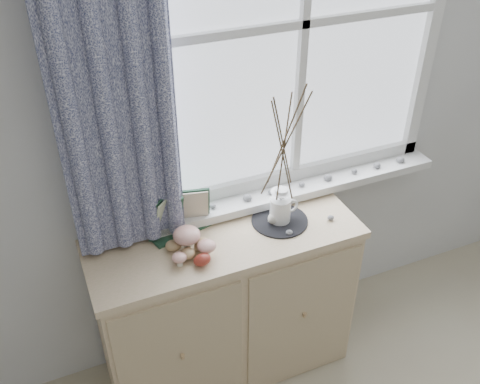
% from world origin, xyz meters
% --- Properties ---
extents(sideboard, '(1.20, 0.45, 0.85)m').
position_xyz_m(sideboard, '(-0.15, 1.75, 0.43)').
color(sideboard, beige).
rests_on(sideboard, ground).
extents(botanical_book, '(0.33, 0.20, 0.22)m').
position_xyz_m(botanical_book, '(-0.32, 1.83, 0.96)').
color(botanical_book, '#1E402B').
rests_on(botanical_book, sideboard).
extents(toadstool_cluster, '(0.19, 0.17, 0.11)m').
position_xyz_m(toadstool_cluster, '(-0.32, 1.71, 0.91)').
color(toadstool_cluster, silver).
rests_on(toadstool_cluster, sideboard).
extents(wooden_eggs, '(0.17, 0.18, 0.07)m').
position_xyz_m(wooden_eggs, '(-0.32, 1.69, 0.88)').
color(wooden_eggs, tan).
rests_on(wooden_eggs, sideboard).
extents(songbird_figurine, '(0.15, 0.10, 0.07)m').
position_xyz_m(songbird_figurine, '(0.10, 1.76, 0.89)').
color(songbird_figurine, silver).
rests_on(songbird_figurine, sideboard).
extents(crocheted_doily, '(0.25, 0.25, 0.01)m').
position_xyz_m(crocheted_doily, '(0.11, 1.76, 0.85)').
color(crocheted_doily, black).
rests_on(crocheted_doily, sideboard).
extents(twig_pitcher, '(0.28, 0.28, 0.70)m').
position_xyz_m(twig_pitcher, '(0.11, 1.76, 1.25)').
color(twig_pitcher, white).
rests_on(twig_pitcher, crocheted_doily).
extents(sideboard_pebbles, '(0.33, 0.23, 0.02)m').
position_xyz_m(sideboard_pebbles, '(0.15, 1.75, 0.86)').
color(sideboard_pebbles, gray).
rests_on(sideboard_pebbles, sideboard).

